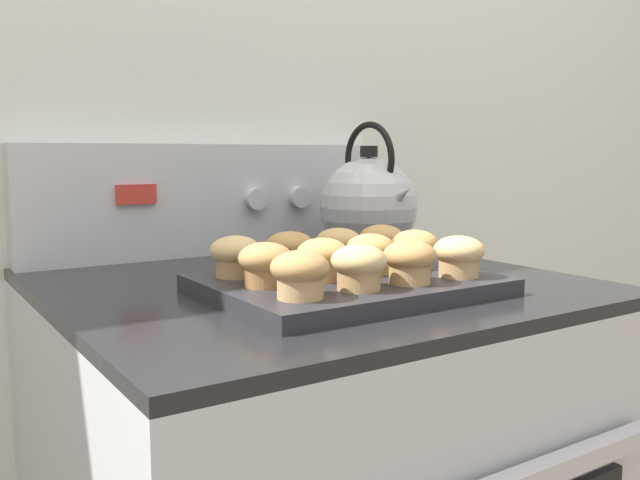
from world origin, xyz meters
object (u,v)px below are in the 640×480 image
muffin_r0_c3 (459,255)px  muffin_r1_c1 (323,258)px  muffin_r1_c0 (265,263)px  muffin_r1_c2 (370,253)px  muffin_pan (347,285)px  muffin_r2_c2 (339,246)px  muffin_r2_c0 (236,255)px  muffin_r0_c0 (300,273)px  muffin_r0_c1 (359,266)px  tea_kettle (369,204)px  muffin_r1_c3 (415,248)px  muffin_r0_c2 (410,261)px  muffin_r2_c1 (290,250)px  muffin_r2_c3 (382,242)px

muffin_r0_c3 → muffin_r1_c1: (-0.16, 0.08, 0.00)m
muffin_r1_c0 → muffin_r1_c2: (0.16, -0.00, 0.00)m
muffin_pan → muffin_r2_c2: (0.04, 0.08, 0.04)m
muffin_pan → muffin_r2_c0: 0.15m
muffin_r0_c0 → muffin_r0_c1: (0.08, 0.00, 0.00)m
tea_kettle → muffin_pan: bearing=-132.1°
muffin_r0_c1 → muffin_r1_c2: (0.08, 0.08, 0.00)m
muffin_pan → muffin_r1_c3: (0.12, 0.00, 0.04)m
muffin_r0_c2 → muffin_r2_c2: size_ratio=1.00×
muffin_r0_c2 → muffin_r2_c1: 0.18m
muffin_r0_c1 → muffin_r2_c1: bearing=89.9°
muffin_r0_c0 → muffin_r2_c3: bearing=33.6°
muffin_r1_c2 → muffin_r1_c1: bearing=-178.1°
muffin_r2_c2 → muffin_r1_c0: bearing=-154.0°
muffin_pan → muffin_r1_c1: size_ratio=5.41×
muffin_r0_c2 → muffin_r2_c0: bearing=135.2°
tea_kettle → muffin_r2_c1: bearing=-147.7°
muffin_r1_c0 → muffin_r2_c0: size_ratio=1.00×
muffin_r1_c0 → muffin_r1_c3: 0.24m
muffin_r0_c1 → muffin_r0_c2: same height
muffin_r0_c2 → muffin_r1_c3: bearing=45.9°
muffin_r0_c2 → muffin_r2_c3: size_ratio=1.00×
muffin_r0_c2 → muffin_r2_c3: same height
muffin_r2_c2 → muffin_r2_c3: (0.08, 0.00, 0.00)m
muffin_r1_c2 → tea_kettle: bearing=53.1°
muffin_r1_c1 → tea_kettle: 0.37m
muffin_pan → muffin_r1_c2: muffin_r1_c2 is taller
muffin_r0_c1 → muffin_r1_c1: size_ratio=1.00×
muffin_pan → muffin_r0_c0: 0.15m
muffin_r2_c3 → muffin_r2_c2: bearing=-178.9°
tea_kettle → muffin_r1_c2: bearing=-126.9°
muffin_r1_c0 → tea_kettle: (0.35, 0.25, 0.04)m
muffin_r0_c1 → muffin_r1_c1: (-0.00, 0.08, 0.00)m
muffin_r1_c1 → muffin_r2_c2: same height
muffin_r0_c0 → muffin_r1_c2: same height
muffin_r1_c1 → muffin_r2_c1: size_ratio=1.00×
muffin_r0_c3 → muffin_r1_c1: 0.18m
muffin_r0_c2 → muffin_r0_c3: 0.08m
muffin_r0_c3 → muffin_r2_c2: same height
tea_kettle → muffin_r1_c3: bearing=-113.5°
tea_kettle → muffin_r0_c1: bearing=-128.9°
muffin_r0_c0 → muffin_r2_c2: size_ratio=1.00×
muffin_pan → muffin_r2_c1: (-0.04, 0.08, 0.04)m
muffin_r1_c2 → muffin_r2_c0: bearing=153.7°
muffin_r0_c2 → muffin_pan: bearing=115.2°
muffin_r1_c3 → muffin_r0_c3: bearing=-87.9°
muffin_r1_c1 → tea_kettle: (0.27, 0.26, 0.04)m
muffin_r2_c1 → muffin_pan: bearing=-64.9°
muffin_r0_c2 → muffin_r1_c1: 0.11m
muffin_r0_c1 → muffin_r1_c3: bearing=27.1°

